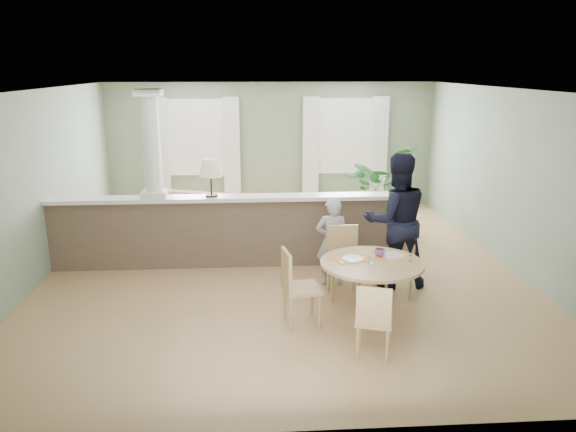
{
  "coord_description": "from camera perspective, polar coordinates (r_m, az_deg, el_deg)",
  "views": [
    {
      "loc": [
        -0.46,
        -8.13,
        3.01
      ],
      "look_at": [
        0.03,
        -1.0,
        1.1
      ],
      "focal_mm": 35.0,
      "sensor_mm": 36.0,
      "label": 1
    }
  ],
  "objects": [
    {
      "name": "chair_near",
      "position": [
        6.04,
        8.72,
        -10.18
      ],
      "size": [
        0.47,
        0.47,
        0.84
      ],
      "rotation": [
        0.0,
        0.0,
        2.85
      ],
      "color": "tan",
      "rests_on": "ground"
    },
    {
      "name": "pony_wall",
      "position": [
        8.66,
        -7.25,
        -0.61
      ],
      "size": [
        5.32,
        0.38,
        2.7
      ],
      "color": "brown",
      "rests_on": "ground"
    },
    {
      "name": "room_shell",
      "position": [
        8.85,
        -1.09,
        7.16
      ],
      "size": [
        7.02,
        8.02,
        2.71
      ],
      "color": "gray",
      "rests_on": "ground"
    },
    {
      "name": "man_person",
      "position": [
        7.9,
        10.91,
        -0.48
      ],
      "size": [
        0.95,
        0.76,
        1.89
      ],
      "primitive_type": "imported",
      "rotation": [
        0.0,
        0.0,
        3.19
      ],
      "color": "black",
      "rests_on": "ground"
    },
    {
      "name": "ground",
      "position": [
        8.68,
        -0.63,
        -5.34
      ],
      "size": [
        8.0,
        8.0,
        0.0
      ],
      "primitive_type": "plane",
      "color": "tan",
      "rests_on": "ground"
    },
    {
      "name": "dining_table",
      "position": [
        6.87,
        8.49,
        -5.8
      ],
      "size": [
        1.24,
        1.24,
        0.85
      ],
      "rotation": [
        0.0,
        0.0,
        0.26
      ],
      "color": "tan",
      "rests_on": "ground"
    },
    {
      "name": "chair_far_boy",
      "position": [
        7.57,
        5.63,
        -4.28
      ],
      "size": [
        0.44,
        0.44,
        0.96
      ],
      "rotation": [
        0.0,
        0.0,
        -0.02
      ],
      "color": "tan",
      "rests_on": "ground"
    },
    {
      "name": "chair_far_man",
      "position": [
        7.77,
        11.34,
        -4.35
      ],
      "size": [
        0.5,
        0.5,
        0.88
      ],
      "rotation": [
        0.0,
        0.0,
        -0.31
      ],
      "color": "tan",
      "rests_on": "ground"
    },
    {
      "name": "chair_side",
      "position": [
        6.69,
        0.82,
        -6.94
      ],
      "size": [
        0.49,
        0.49,
        0.94
      ],
      "rotation": [
        0.0,
        0.0,
        1.74
      ],
      "color": "tan",
      "rests_on": "ground"
    },
    {
      "name": "sofa",
      "position": [
        10.06,
        -8.81,
        -0.3
      ],
      "size": [
        2.92,
        1.92,
        0.79
      ],
      "primitive_type": "imported",
      "rotation": [
        0.0,
        0.0,
        -0.34
      ],
      "color": "olive",
      "rests_on": "ground"
    },
    {
      "name": "child_person",
      "position": [
        7.9,
        4.49,
        -2.63
      ],
      "size": [
        0.47,
        0.31,
        1.26
      ],
      "primitive_type": "imported",
      "rotation": [
        0.0,
        0.0,
        3.11
      ],
      "color": "#9E9FA3",
      "rests_on": "ground"
    },
    {
      "name": "houseplant",
      "position": [
        10.72,
        9.06,
        2.83
      ],
      "size": [
        1.88,
        1.9,
        1.59
      ],
      "primitive_type": "imported",
      "rotation": [
        0.0,
        0.0,
        0.84
      ],
      "color": "#286528",
      "rests_on": "ground"
    }
  ]
}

